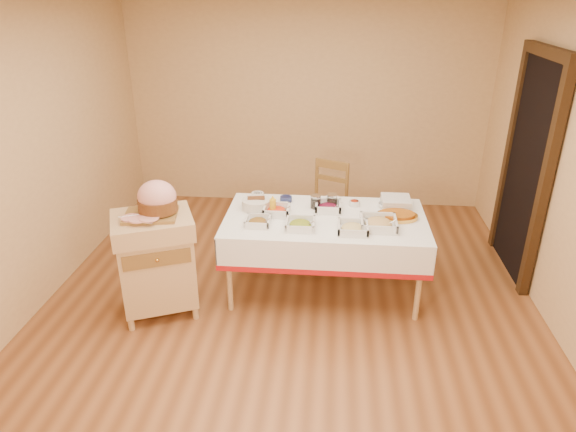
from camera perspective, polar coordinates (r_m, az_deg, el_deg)
The scene contains 23 objects.
room_shell at distance 4.19m, azimuth 0.17°, elevation 5.06°, with size 5.00×5.00×5.00m.
doorway at distance 5.42m, azimuth 25.09°, elevation 5.14°, with size 0.09×1.10×2.20m.
dining_table at distance 4.73m, azimuth 4.11°, elevation -1.91°, with size 1.82×1.02×0.76m.
butcher_cart at distance 4.58m, azimuth -14.44°, elevation -4.63°, with size 0.82×0.76×0.93m.
dining_chair at distance 5.64m, azimuth 4.20°, elevation 1.33°, with size 0.55×0.54×0.95m.
ham_on_board at distance 4.37m, azimuth -14.43°, elevation 1.64°, with size 0.46×0.44×0.30m.
serving_dish_a at distance 4.50m, azimuth -3.38°, elevation -0.62°, with size 0.22×0.22×0.10m.
serving_dish_b at distance 4.43m, azimuth 1.37°, elevation -0.92°, with size 0.25×0.25×0.10m.
serving_dish_c at distance 4.40m, azimuth 7.22°, elevation -1.33°, with size 0.26×0.26×0.10m.
serving_dish_d at distance 4.51m, azimuth 10.02°, elevation -0.79°, with size 0.31×0.31×0.12m.
serving_dish_e at distance 4.70m, azimuth -1.27°, elevation 0.64°, with size 0.25×0.24×0.11m.
serving_dish_f at distance 4.79m, azimuth 4.49°, elevation 1.04°, with size 0.25×0.24×0.11m.
small_bowl_left at distance 5.06m, azimuth -3.39°, elevation 2.34°, with size 0.12×0.12×0.06m.
small_bowl_mid at distance 4.97m, azimuth -0.23°, elevation 1.93°, with size 0.12×0.12×0.05m.
small_bowl_right at distance 4.92m, azimuth 7.41°, elevation 1.45°, with size 0.10×0.10×0.05m.
bowl_white_imported at distance 4.93m, azimuth 3.68°, elevation 1.57°, with size 0.16×0.16×0.04m, color silver.
bowl_small_imported at distance 4.92m, azimuth 10.82°, elevation 1.15°, with size 0.14×0.14×0.04m, color silver.
preserve_jar_left at distance 4.82m, azimuth 3.07°, elevation 1.53°, with size 0.10×0.10×0.13m.
preserve_jar_right at distance 4.85m, azimuth 4.90°, elevation 1.62°, with size 0.10×0.10×0.13m.
mustard_bottle at distance 4.67m, azimuth -1.70°, elevation 1.11°, with size 0.06×0.06×0.19m.
bread_basket at distance 4.80m, azimuth -3.54°, elevation 1.34°, with size 0.27×0.27×0.12m.
plate_stack at distance 4.94m, azimuth 11.88°, elevation 1.48°, with size 0.27×0.27×0.10m.
brass_platter at distance 4.73m, azimuth 12.01°, elevation 0.05°, with size 0.38×0.27×0.05m.
Camera 1 is at (0.35, -3.94, 2.68)m, focal length 32.00 mm.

